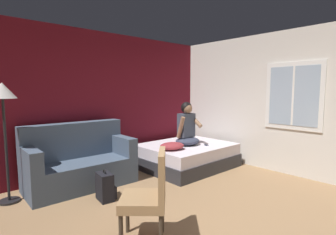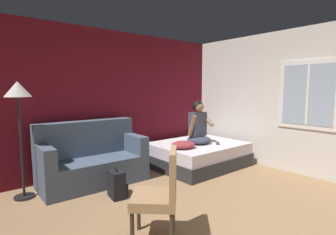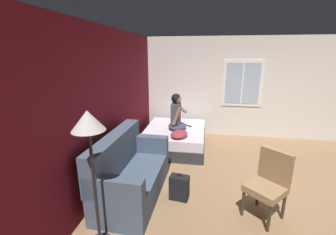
{
  "view_description": "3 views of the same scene",
  "coord_description": "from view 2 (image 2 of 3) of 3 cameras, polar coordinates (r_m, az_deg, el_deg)",
  "views": [
    {
      "loc": [
        -2.22,
        -1.63,
        1.6
      ],
      "look_at": [
        0.84,
        1.76,
        1.11
      ],
      "focal_mm": 28.0,
      "sensor_mm": 36.0,
      "label": 1
    },
    {
      "loc": [
        -2.22,
        -1.63,
        1.6
      ],
      "look_at": [
        0.64,
        1.83,
        1.1
      ],
      "focal_mm": 28.0,
      "sensor_mm": 36.0,
      "label": 2
    },
    {
      "loc": [
        -3.57,
        1.36,
        2.27
      ],
      "look_at": [
        0.45,
        2.04,
        1.1
      ],
      "focal_mm": 24.0,
      "sensor_mm": 36.0,
      "label": 3
    }
  ],
  "objects": [
    {
      "name": "wall_back_accent",
      "position": [
        5.21,
        -14.26,
        3.43
      ],
      "size": [
        10.43,
        0.16,
        2.7
      ],
      "primitive_type": "cube",
      "color": "maroon",
      "rests_on": "ground"
    },
    {
      "name": "wall_side_with_window",
      "position": [
        5.28,
        32.41,
        2.69
      ],
      "size": [
        0.19,
        7.39,
        2.7
      ],
      "color": "silver",
      "rests_on": "ground"
    },
    {
      "name": "bed",
      "position": [
        5.51,
        6.51,
        -7.99
      ],
      "size": [
        1.81,
        1.47,
        0.48
      ],
      "color": "#2D2D33",
      "rests_on": "ground"
    },
    {
      "name": "couch",
      "position": [
        4.66,
        -16.25,
        -8.88
      ],
      "size": [
        1.72,
        0.86,
        1.04
      ],
      "color": "#47566B",
      "rests_on": "ground"
    },
    {
      "name": "side_chair",
      "position": [
        2.83,
        -1.63,
        -15.84
      ],
      "size": [
        0.65,
        0.65,
        0.98
      ],
      "color": "#382D23",
      "rests_on": "ground"
    },
    {
      "name": "person_seated",
      "position": [
        5.33,
        6.62,
        -1.91
      ],
      "size": [
        0.53,
        0.46,
        0.88
      ],
      "color": "#383D51",
      "rests_on": "bed"
    },
    {
      "name": "backpack",
      "position": [
        4.04,
        -11.04,
        -14.15
      ],
      "size": [
        0.26,
        0.32,
        0.46
      ],
      "color": "black",
      "rests_on": "ground"
    },
    {
      "name": "throw_pillow",
      "position": [
        4.93,
        3.33,
        -5.94
      ],
      "size": [
        0.55,
        0.46,
        0.14
      ],
      "primitive_type": "ellipsoid",
      "rotation": [
        0.0,
        0.0,
        -0.22
      ],
      "color": "#993338",
      "rests_on": "bed"
    },
    {
      "name": "cell_phone",
      "position": [
        5.39,
        10.78,
        -5.67
      ],
      "size": [
        0.15,
        0.15,
        0.01
      ],
      "primitive_type": "cube",
      "rotation": [
        0.0,
        0.0,
        2.41
      ],
      "color": "black",
      "rests_on": "bed"
    },
    {
      "name": "floor_lamp",
      "position": [
        4.26,
        -29.79,
        3.23
      ],
      "size": [
        0.36,
        0.36,
        1.7
      ],
      "color": "black",
      "rests_on": "ground"
    }
  ]
}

